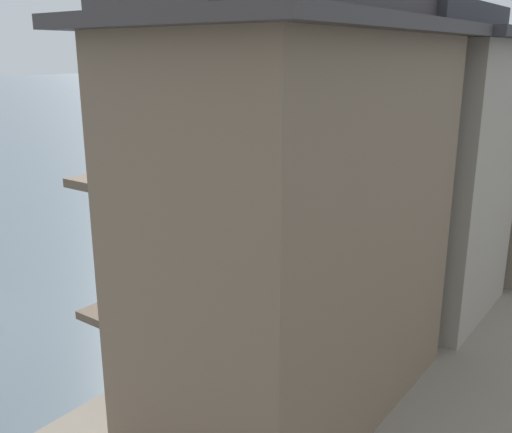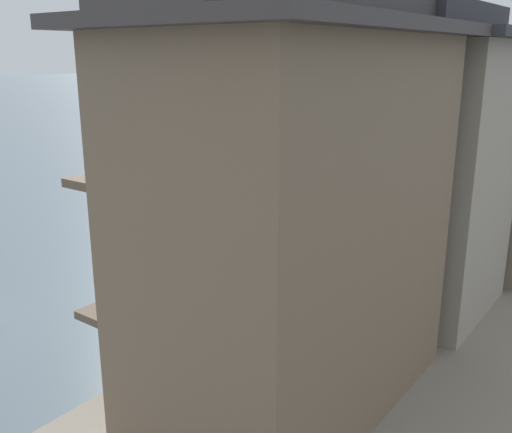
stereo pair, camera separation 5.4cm
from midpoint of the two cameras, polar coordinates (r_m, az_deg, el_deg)
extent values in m
cube|color=brown|center=(69.63, 18.31, 8.51)|extent=(2.49, 5.25, 0.28)
cube|color=brown|center=(67.65, 17.07, 8.65)|extent=(0.91, 0.60, 0.25)
cube|color=brown|center=(71.58, 19.52, 8.80)|extent=(0.91, 0.60, 0.25)
cube|color=brown|center=(69.36, 18.61, 8.61)|extent=(1.52, 4.51, 0.08)
cube|color=brown|center=(69.86, 18.04, 8.70)|extent=(1.52, 4.51, 0.08)
ellipsoid|color=#4C6B42|center=(69.59, 18.34, 8.81)|extent=(1.16, 1.38, 0.46)
cube|color=#232326|center=(31.36, 14.78, 0.57)|extent=(1.00, 3.42, 0.23)
cube|color=#232326|center=(32.72, 15.83, 1.51)|extent=(0.89, 0.37, 0.20)
cube|color=#232326|center=(29.91, 13.69, 0.34)|extent=(0.89, 0.37, 0.20)
cube|color=#232326|center=(31.48, 14.04, 0.97)|extent=(0.10, 2.91, 0.08)
cube|color=#232326|center=(31.17, 15.57, 0.71)|extent=(0.10, 2.91, 0.08)
ellipsoid|color=#4C6B42|center=(31.27, 14.83, 1.20)|extent=(0.89, 1.24, 0.49)
cube|color=#33281E|center=(42.06, 2.52, 4.91)|extent=(4.55, 3.87, 0.24)
cube|color=#33281E|center=(41.90, -0.81, 5.20)|extent=(0.74, 0.80, 0.21)
cube|color=#33281E|center=(42.27, 5.83, 5.21)|extent=(0.74, 0.80, 0.21)
cube|color=#33281E|center=(41.67, 2.56, 5.03)|extent=(3.70, 2.98, 0.08)
cube|color=#33281E|center=(42.39, 2.48, 5.22)|extent=(3.70, 2.98, 0.08)
cube|color=#232326|center=(19.11, -4.02, -8.80)|extent=(1.54, 5.01, 0.28)
cube|color=#232326|center=(20.80, -0.43, -5.86)|extent=(0.94, 0.46, 0.25)
cube|color=#232326|center=(17.33, -8.43, -10.69)|extent=(0.94, 0.46, 0.25)
cube|color=#232326|center=(19.28, -5.19, -8.01)|extent=(0.56, 4.41, 0.08)
cube|color=#232326|center=(18.80, -2.85, -8.61)|extent=(0.56, 4.41, 0.08)
ellipsoid|color=olive|center=(18.95, -4.05, -7.73)|extent=(1.04, 1.36, 0.50)
cube|color=#75604C|center=(11.88, 4.06, -1.45)|extent=(4.03, 7.16, 7.80)
cube|color=brown|center=(13.65, -4.46, -4.90)|extent=(0.70, 7.16, 0.16)
cube|color=brown|center=(12.96, -4.71, 5.92)|extent=(0.70, 7.16, 0.16)
cube|color=#3D3838|center=(11.35, 4.47, 18.31)|extent=(4.93, 8.06, 0.24)
cube|color=#3D3838|center=(11.38, 4.52, 20.67)|extent=(2.42, 8.06, 0.70)
cube|color=gray|center=(17.51, 16.11, 3.62)|extent=(4.32, 4.56, 7.80)
cube|color=gray|center=(18.81, 8.68, 0.81)|extent=(0.70, 4.56, 0.16)
cube|color=gray|center=(18.31, 9.02, 8.69)|extent=(0.70, 4.56, 0.16)
cube|color=#2D2D33|center=(17.16, 17.17, 16.84)|extent=(5.22, 5.46, 0.24)
cube|color=#2D2D33|center=(17.18, 17.30, 18.40)|extent=(2.59, 5.46, 0.70)
cube|color=gray|center=(22.41, 20.89, 2.37)|extent=(4.66, 4.50, 5.20)
cube|color=#6E6151|center=(23.25, 14.56, 3.37)|extent=(0.70, 4.50, 0.16)
cube|color=#4C4238|center=(21.99, 21.59, 9.28)|extent=(5.56, 5.40, 0.24)
cube|color=#4C4238|center=(21.95, 21.71, 10.49)|extent=(2.80, 5.40, 0.70)
cube|color=#4D4135|center=(29.10, 19.36, 5.42)|extent=(0.70, 6.38, 0.16)
camera|label=1|loc=(0.03, -89.94, 0.02)|focal=40.19mm
camera|label=2|loc=(0.03, 90.06, -0.02)|focal=40.19mm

